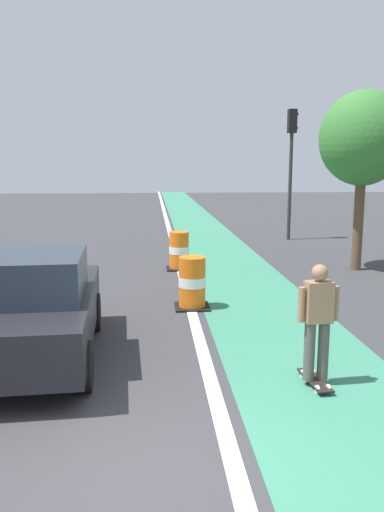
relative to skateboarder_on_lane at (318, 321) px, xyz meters
The scene contains 9 objects.
ground_plane 3.09m from the skateboarder_on_lane, 141.79° to the right, with size 100.00×100.00×0.00m, color #38383A.
bike_lane_strip 10.22m from the skateboarder_on_lane, 89.54° to the left, with size 2.50×80.00×0.01m, color #387F60.
lane_divider_stripe 10.31m from the skateboarder_on_lane, 97.94° to the left, with size 0.20×80.00×0.01m, color silver.
skateboarder_on_lane is the anchor object (origin of this frame).
parked_sedan_nearest 4.24m from the skateboarder_on_lane, 163.22° to the left, with size 2.09×4.20×1.70m.
traffic_barrel_front 4.19m from the skateboarder_on_lane, 109.39° to the left, with size 0.73×0.73×1.09m.
traffic_barrel_mid 8.09m from the skateboarder_on_lane, 100.28° to the left, with size 0.73×0.73×1.09m.
traffic_light_corner 14.15m from the skateboarder_on_lane, 76.32° to the left, with size 0.41×0.32×5.10m.
street_tree_sidewalk 8.77m from the skateboarder_on_lane, 64.13° to the left, with size 2.40×2.40×5.00m.
Camera 1 is at (0.11, -4.57, 2.99)m, focal length 35.54 mm.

